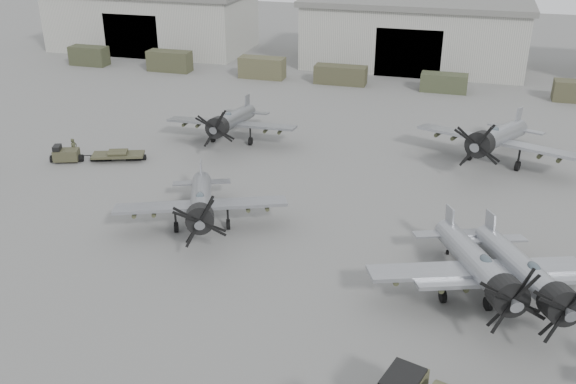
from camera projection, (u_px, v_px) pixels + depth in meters
name	position (u px, v px, depth m)	size (l,w,h in m)	color
ground	(283.00, 351.00, 32.34)	(220.00, 220.00, 0.00)	#5D5D5B
hangar_left	(153.00, 18.00, 93.93)	(29.00, 14.80, 8.70)	#B1B0A5
hangar_center	(414.00, 32.00, 84.51)	(29.00, 14.80, 8.70)	#B1B0A5
support_truck_0	(89.00, 56.00, 85.73)	(5.04, 2.20, 2.49)	#363A26
support_truck_1	(170.00, 61.00, 82.79)	(5.65, 2.20, 2.60)	#3C3D28
support_truck_2	(262.00, 68.00, 79.68)	(5.66, 2.20, 2.58)	#4B4931
support_truck_3	(341.00, 75.00, 77.29)	(6.24, 2.20, 2.19)	#3F3E29
support_truck_4	(444.00, 83.00, 74.28)	(5.32, 2.20, 2.09)	#3B412A
aircraft_mid_1	(201.00, 203.00, 42.95)	(11.51, 10.42, 4.68)	gray
aircraft_mid_2	(527.00, 275.00, 34.66)	(12.21, 11.02, 4.93)	#9A9DA3
aircraft_far_0	(231.00, 121.00, 58.20)	(11.97, 10.77, 4.79)	gray
aircraft_far_1	(496.00, 138.00, 53.35)	(13.50, 12.17, 5.43)	#93959B
aircraft_extra_891	(480.00, 267.00, 35.33)	(12.21, 11.02, 4.93)	#9A9DA3
tug_trailer	(86.00, 155.00, 55.02)	(7.63, 3.90, 1.53)	#3B3A26
ground_crew	(74.00, 148.00, 55.51)	(0.66, 0.43, 1.80)	#363824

